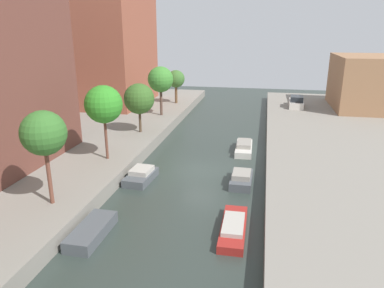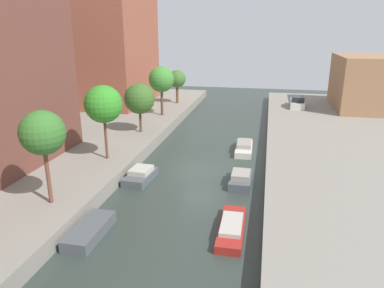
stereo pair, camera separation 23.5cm
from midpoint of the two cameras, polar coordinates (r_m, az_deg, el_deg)
ground_plane at (r=28.24m, az=1.08°, el=-4.23°), size 84.00×84.00×0.00m
quay_left at (r=33.95m, az=-24.68°, el=-1.18°), size 20.00×64.00×1.00m
apartment_tower_far at (r=49.74m, az=-13.93°, el=19.38°), size 10.00×12.81×22.80m
low_block_right at (r=50.35m, az=27.02°, el=8.61°), size 10.00×10.60×6.45m
street_tree_1 at (r=21.18m, az=-22.65°, el=1.53°), size 2.48×2.48×5.42m
street_tree_2 at (r=27.59m, az=-14.01°, el=6.06°), size 2.81×2.81×5.65m
street_tree_3 at (r=34.74m, az=-8.53°, el=7.05°), size 2.89×2.89×4.69m
street_tree_4 at (r=41.48m, az=-5.14°, el=10.07°), size 2.88×2.88×5.54m
street_tree_5 at (r=48.48m, az=-2.68°, el=10.17°), size 2.29×2.29×4.38m
parked_car at (r=48.17m, az=15.97°, el=6.35°), size 1.88×4.25×1.45m
moored_boat_left_1 at (r=20.44m, az=-15.88°, el=-13.09°), size 1.46×3.64×0.65m
moored_boat_left_2 at (r=26.59m, az=-8.29°, el=-4.96°), size 1.83×3.23×0.91m
moored_boat_right_1 at (r=20.20m, az=6.20°, el=-12.95°), size 1.36×4.47×0.69m
moored_boat_right_2 at (r=26.00m, az=7.55°, el=-5.44°), size 1.51×3.18×0.94m
moored_boat_right_3 at (r=32.79m, az=7.99°, el=-0.52°), size 1.52×4.25×0.91m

